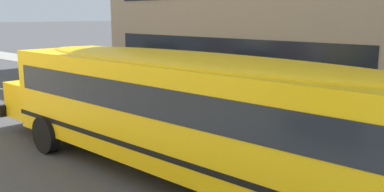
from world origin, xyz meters
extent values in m
plane|color=#424244|center=(0.00, 0.00, 0.00)|extent=(400.00, 400.00, 0.00)
cube|color=silver|center=(0.00, 0.00, 0.00)|extent=(110.00, 0.16, 0.01)
cube|color=yellow|center=(-1.03, -2.00, 1.61)|extent=(11.11, 2.69, 2.21)
cube|color=yellow|center=(-7.37, -2.10, 1.06)|extent=(1.64, 2.14, 1.11)
cube|color=black|center=(-8.17, -2.11, 0.68)|extent=(0.24, 2.52, 0.36)
cube|color=black|center=(-1.03, -2.00, 2.01)|extent=(10.44, 2.72, 0.64)
cube|color=black|center=(-1.03, -2.00, 0.96)|extent=(11.13, 2.72, 0.12)
ellipsoid|color=yellow|center=(-1.03, -2.00, 2.72)|extent=(10.66, 2.48, 0.36)
cylinder|color=red|center=(-4.59, -0.61, 1.50)|extent=(0.45, 0.45, 0.03)
cylinder|color=black|center=(-5.22, -3.32, 0.50)|extent=(1.01, 0.30, 1.01)
cylinder|color=black|center=(-5.26, -0.81, 0.50)|extent=(1.01, 0.30, 1.01)
cube|color=#236038|center=(-9.52, 5.12, 0.65)|extent=(3.92, 1.75, 0.70)
cube|color=black|center=(-9.67, 5.12, 1.32)|extent=(2.22, 1.59, 0.64)
cylinder|color=black|center=(-8.21, 5.95, 0.30)|extent=(0.60, 0.19, 0.60)
cylinder|color=black|center=(-8.24, 4.25, 0.30)|extent=(0.60, 0.19, 0.60)
cylinder|color=black|center=(-10.81, 5.99, 0.30)|extent=(0.60, 0.19, 0.60)
cylinder|color=black|center=(-10.84, 4.29, 0.30)|extent=(0.60, 0.19, 0.60)
cube|color=navy|center=(-18.20, 4.91, 0.65)|extent=(3.99, 1.91, 0.70)
cube|color=black|center=(-18.35, 4.91, 1.32)|extent=(2.28, 1.68, 0.64)
cylinder|color=black|center=(-16.86, 5.68, 0.30)|extent=(0.61, 0.21, 0.60)
cylinder|color=black|center=(-16.95, 3.99, 0.30)|extent=(0.61, 0.21, 0.60)
cylinder|color=black|center=(-19.45, 5.82, 0.30)|extent=(0.61, 0.21, 0.60)
cylinder|color=black|center=(-19.54, 4.13, 0.30)|extent=(0.61, 0.21, 0.60)
cube|color=black|center=(-9.30, 9.05, 1.92)|extent=(16.64, 0.04, 1.10)
camera|label=1|loc=(5.21, -8.57, 3.72)|focal=39.25mm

